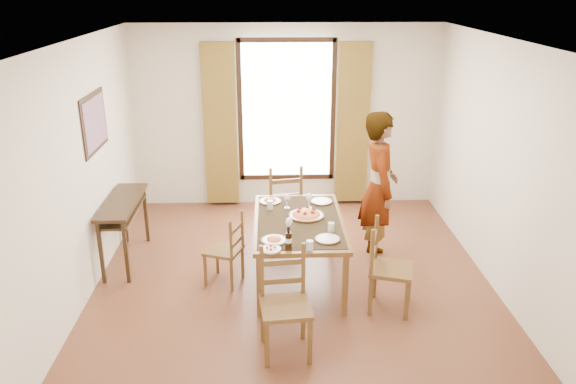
{
  "coord_description": "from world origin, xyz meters",
  "views": [
    {
      "loc": [
        -0.26,
        -5.68,
        3.26
      ],
      "look_at": [
        -0.05,
        0.28,
        1.0
      ],
      "focal_mm": 35.0,
      "sensor_mm": 36.0,
      "label": 1
    }
  ],
  "objects_px": {
    "console_table": "(123,209)",
    "man": "(379,188)",
    "dining_table": "(299,226)",
    "pasta_platter": "(306,213)"
  },
  "relations": [
    {
      "from": "console_table",
      "to": "pasta_platter",
      "type": "height_order",
      "value": "pasta_platter"
    },
    {
      "from": "dining_table",
      "to": "man",
      "type": "relative_size",
      "value": 0.86
    },
    {
      "from": "console_table",
      "to": "man",
      "type": "xyz_separation_m",
      "value": [
        3.07,
        -0.04,
        0.25
      ]
    },
    {
      "from": "dining_table",
      "to": "pasta_platter",
      "type": "bearing_deg",
      "value": 45.76
    },
    {
      "from": "dining_table",
      "to": "man",
      "type": "bearing_deg",
      "value": 27.53
    },
    {
      "from": "dining_table",
      "to": "console_table",
      "type": "bearing_deg",
      "value": 165.06
    },
    {
      "from": "dining_table",
      "to": "man",
      "type": "xyz_separation_m",
      "value": [
        0.98,
        0.51,
        0.24
      ]
    },
    {
      "from": "console_table",
      "to": "dining_table",
      "type": "bearing_deg",
      "value": -14.94
    },
    {
      "from": "console_table",
      "to": "dining_table",
      "type": "height_order",
      "value": "console_table"
    },
    {
      "from": "dining_table",
      "to": "man",
      "type": "height_order",
      "value": "man"
    }
  ]
}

